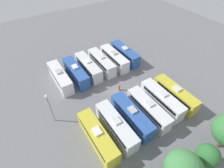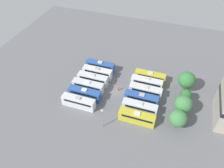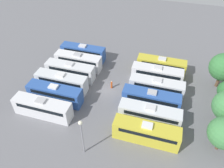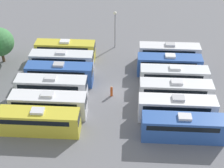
{
  "view_description": "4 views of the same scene",
  "coord_description": "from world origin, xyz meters",
  "px_view_note": "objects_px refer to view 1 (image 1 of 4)",
  "views": [
    {
      "loc": [
        15.37,
        23.16,
        27.99
      ],
      "look_at": [
        1.24,
        0.88,
        3.37
      ],
      "focal_mm": 28.0,
      "sensor_mm": 36.0,
      "label": 1
    },
    {
      "loc": [
        47.86,
        14.74,
        49.91
      ],
      "look_at": [
        -0.73,
        -1.68,
        2.5
      ],
      "focal_mm": 35.0,
      "sensor_mm": 36.0,
      "label": 2
    },
    {
      "loc": [
        30.38,
        9.86,
        29.23
      ],
      "look_at": [
        0.8,
        1.02,
        2.66
      ],
      "focal_mm": 35.0,
      "sensor_mm": 36.0,
      "label": 3
    },
    {
      "loc": [
        -37.81,
        -1.83,
        28.51
      ],
      "look_at": [
        -1.43,
        0.29,
        2.45
      ],
      "focal_mm": 50.0,
      "sensor_mm": 36.0,
      "label": 4
    }
  ],
  "objects_px": {
    "bus_6": "(175,94)",
    "bus_2": "(102,62)",
    "bus_5": "(60,77)",
    "tree_1": "(208,155)",
    "light_pole": "(49,104)",
    "bus_11": "(98,137)",
    "bus_9": "(132,115)",
    "bus_7": "(162,99)",
    "worker_person": "(119,87)",
    "bus_8": "(148,109)",
    "bus_4": "(76,72)",
    "bus_3": "(88,67)",
    "bus_1": "(114,58)",
    "bus_10": "(116,126)",
    "bus_0": "(125,53)"
  },
  "relations": [
    {
      "from": "bus_6",
      "to": "bus_2",
      "type": "bearing_deg",
      "value": -67.87
    },
    {
      "from": "bus_5",
      "to": "tree_1",
      "type": "distance_m",
      "value": 32.03
    },
    {
      "from": "bus_5",
      "to": "light_pole",
      "type": "height_order",
      "value": "light_pole"
    },
    {
      "from": "bus_2",
      "to": "bus_11",
      "type": "xyz_separation_m",
      "value": [
        11.03,
        17.84,
        0.0
      ]
    },
    {
      "from": "bus_2",
      "to": "bus_5",
      "type": "height_order",
      "value": "same"
    },
    {
      "from": "bus_9",
      "to": "light_pole",
      "type": "relative_size",
      "value": 1.45
    },
    {
      "from": "bus_2",
      "to": "bus_7",
      "type": "relative_size",
      "value": 1.0
    },
    {
      "from": "worker_person",
      "to": "bus_8",
      "type": "bearing_deg",
      "value": 95.09
    },
    {
      "from": "bus_9",
      "to": "worker_person",
      "type": "distance_m",
      "value": 8.77
    },
    {
      "from": "bus_4",
      "to": "bus_5",
      "type": "bearing_deg",
      "value": -4.98
    },
    {
      "from": "bus_3",
      "to": "bus_8",
      "type": "distance_m",
      "value": 18.39
    },
    {
      "from": "bus_1",
      "to": "bus_6",
      "type": "relative_size",
      "value": 1.0
    },
    {
      "from": "bus_7",
      "to": "light_pole",
      "type": "xyz_separation_m",
      "value": [
        19.71,
        -8.02,
        3.05
      ]
    },
    {
      "from": "bus_3",
      "to": "bus_8",
      "type": "xyz_separation_m",
      "value": [
        -3.7,
        18.02,
        0.0
      ]
    },
    {
      "from": "bus_4",
      "to": "bus_10",
      "type": "relative_size",
      "value": 1.0
    },
    {
      "from": "bus_9",
      "to": "light_pole",
      "type": "distance_m",
      "value": 14.92
    },
    {
      "from": "light_pole",
      "to": "tree_1",
      "type": "bearing_deg",
      "value": 128.41
    },
    {
      "from": "bus_3",
      "to": "bus_1",
      "type": "bearing_deg",
      "value": 177.27
    },
    {
      "from": "bus_2",
      "to": "bus_8",
      "type": "bearing_deg",
      "value": 89.96
    },
    {
      "from": "bus_0",
      "to": "bus_4",
      "type": "height_order",
      "value": "same"
    },
    {
      "from": "bus_7",
      "to": "worker_person",
      "type": "relative_size",
      "value": 5.79
    },
    {
      "from": "bus_8",
      "to": "worker_person",
      "type": "distance_m",
      "value": 8.79
    },
    {
      "from": "bus_7",
      "to": "worker_person",
      "type": "height_order",
      "value": "bus_7"
    },
    {
      "from": "bus_2",
      "to": "bus_6",
      "type": "relative_size",
      "value": 1.0
    },
    {
      "from": "bus_2",
      "to": "bus_6",
      "type": "distance_m",
      "value": 19.31
    },
    {
      "from": "bus_3",
      "to": "bus_9",
      "type": "xyz_separation_m",
      "value": [
        -0.1,
        17.55,
        0.0
      ]
    },
    {
      "from": "bus_6",
      "to": "worker_person",
      "type": "distance_m",
      "value": 11.91
    },
    {
      "from": "bus_9",
      "to": "bus_2",
      "type": "bearing_deg",
      "value": -101.72
    },
    {
      "from": "worker_person",
      "to": "bus_11",
      "type": "bearing_deg",
      "value": 40.21
    },
    {
      "from": "bus_5",
      "to": "bus_4",
      "type": "bearing_deg",
      "value": 175.02
    },
    {
      "from": "bus_10",
      "to": "tree_1",
      "type": "bearing_deg",
      "value": 122.27
    },
    {
      "from": "bus_3",
      "to": "worker_person",
      "type": "relative_size",
      "value": 5.79
    },
    {
      "from": "bus_8",
      "to": "bus_10",
      "type": "xyz_separation_m",
      "value": [
        7.28,
        -0.13,
        0.0
      ]
    },
    {
      "from": "bus_9",
      "to": "bus_10",
      "type": "xyz_separation_m",
      "value": [
        3.68,
        0.33,
        0.0
      ]
    },
    {
      "from": "worker_person",
      "to": "tree_1",
      "type": "distance_m",
      "value": 20.87
    },
    {
      "from": "bus_0",
      "to": "bus_7",
      "type": "xyz_separation_m",
      "value": [
        3.45,
        17.58,
        0.0
      ]
    },
    {
      "from": "bus_1",
      "to": "worker_person",
      "type": "height_order",
      "value": "bus_1"
    },
    {
      "from": "bus_1",
      "to": "light_pole",
      "type": "distance_m",
      "value": 21.8
    },
    {
      "from": "light_pole",
      "to": "bus_9",
      "type": "bearing_deg",
      "value": 146.83
    },
    {
      "from": "bus_7",
      "to": "bus_11",
      "type": "distance_m",
      "value": 14.91
    },
    {
      "from": "bus_6",
      "to": "bus_3",
      "type": "bearing_deg",
      "value": -58.61
    },
    {
      "from": "bus_6",
      "to": "light_pole",
      "type": "distance_m",
      "value": 24.8
    },
    {
      "from": "bus_3",
      "to": "bus_7",
      "type": "distance_m",
      "value": 19.15
    },
    {
      "from": "bus_2",
      "to": "tree_1",
      "type": "relative_size",
      "value": 1.91
    },
    {
      "from": "worker_person",
      "to": "bus_4",
      "type": "bearing_deg",
      "value": -54.34
    },
    {
      "from": "bus_2",
      "to": "bus_5",
      "type": "xyz_separation_m",
      "value": [
        10.98,
        -0.08,
        0.0
      ]
    },
    {
      "from": "bus_2",
      "to": "bus_4",
      "type": "relative_size",
      "value": 1.0
    },
    {
      "from": "bus_1",
      "to": "bus_2",
      "type": "xyz_separation_m",
      "value": [
        3.68,
        -0.22,
        0.0
      ]
    },
    {
      "from": "tree_1",
      "to": "bus_9",
      "type": "bearing_deg",
      "value": -72.34
    },
    {
      "from": "bus_11",
      "to": "light_pole",
      "type": "relative_size",
      "value": 1.45
    }
  ]
}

